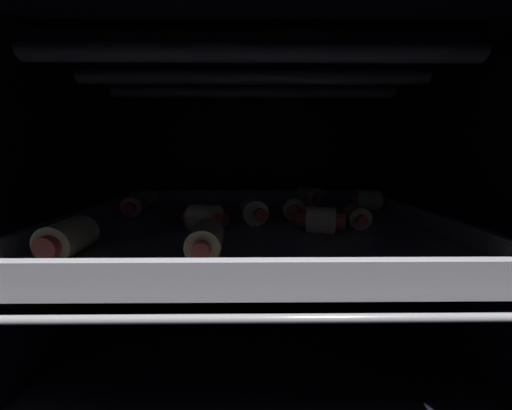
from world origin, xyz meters
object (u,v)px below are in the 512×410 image
at_px(pig_in_blanket_mid_1, 369,200).
at_px(pig_in_blanket_mid_4, 72,238).
at_px(pig_in_blanket_mid_2, 311,197).
at_px(pig_in_blanket_mid_7, 324,220).
at_px(pig_in_blanket_mid_6, 359,216).
at_px(pig_in_blanket_mid_0, 210,241).
at_px(baking_tray_mid, 257,225).
at_px(pig_in_blanket_mid_3, 208,218).
at_px(pig_in_blanket_mid_10, 260,211).
at_px(heating_element, 257,77).
at_px(pig_in_blanket_mid_5, 297,208).
at_px(oven_rack_mid, 257,232).
at_px(pig_in_blanket_mid_9, 147,199).
at_px(pig_in_blanket_mid_8, 137,205).

xyz_separation_m(pig_in_blanket_mid_1, pig_in_blanket_mid_4, (-0.34, -0.18, -0.00)).
bearing_deg(pig_in_blanket_mid_2, pig_in_blanket_mid_7, -96.87).
bearing_deg(pig_in_blanket_mid_1, pig_in_blanket_mid_7, -130.41).
distance_m(pig_in_blanket_mid_4, pig_in_blanket_mid_6, 0.30).
bearing_deg(pig_in_blanket_mid_0, baking_tray_mid, 69.27).
relative_size(pig_in_blanket_mid_3, pig_in_blanket_mid_10, 1.05).
distance_m(heating_element, pig_in_blanket_mid_0, 0.20).
height_order(pig_in_blanket_mid_5, pig_in_blanket_mid_10, pig_in_blanket_mid_10).
xyz_separation_m(pig_in_blanket_mid_3, pig_in_blanket_mid_10, (0.06, 0.03, 0.00)).
distance_m(pig_in_blanket_mid_0, pig_in_blanket_mid_6, 0.19).
height_order(pig_in_blanket_mid_4, pig_in_blanket_mid_6, pig_in_blanket_mid_4).
bearing_deg(pig_in_blanket_mid_1, baking_tray_mid, -156.35).
distance_m(oven_rack_mid, baking_tray_mid, 0.01).
bearing_deg(heating_element, pig_in_blanket_mid_2, 49.40).
height_order(baking_tray_mid, pig_in_blanket_mid_0, pig_in_blanket_mid_0).
relative_size(pig_in_blanket_mid_4, pig_in_blanket_mid_7, 1.04).
relative_size(oven_rack_mid, pig_in_blanket_mid_9, 9.68).
relative_size(pig_in_blanket_mid_0, pig_in_blanket_mid_8, 0.95).
height_order(oven_rack_mid, pig_in_blanket_mid_7, pig_in_blanket_mid_7).
distance_m(heating_element, pig_in_blanket_mid_7, 0.18).
bearing_deg(pig_in_blanket_mid_10, pig_in_blanket_mid_7, -31.71).
relative_size(pig_in_blanket_mid_5, pig_in_blanket_mid_8, 0.81).
relative_size(heating_element, pig_in_blanket_mid_9, 8.13).
relative_size(pig_in_blanket_mid_0, pig_in_blanket_mid_6, 1.28).
distance_m(heating_element, pig_in_blanket_mid_3, 0.17).
height_order(baking_tray_mid, pig_in_blanket_mid_7, pig_in_blanket_mid_7).
bearing_deg(pig_in_blanket_mid_3, pig_in_blanket_mid_8, 143.97).
bearing_deg(pig_in_blanket_mid_2, pig_in_blanket_mid_0, -121.64).
bearing_deg(baking_tray_mid, pig_in_blanket_mid_3, -146.17).
bearing_deg(baking_tray_mid, pig_in_blanket_mid_7, -31.14).
bearing_deg(pig_in_blanket_mid_4, baking_tray_mid, 32.40).
height_order(oven_rack_mid, baking_tray_mid, baking_tray_mid).
bearing_deg(pig_in_blanket_mid_5, pig_in_blanket_mid_1, 24.12).
distance_m(oven_rack_mid, pig_in_blanket_mid_2, 0.14).
bearing_deg(pig_in_blanket_mid_2, pig_in_blanket_mid_6, -75.89).
height_order(pig_in_blanket_mid_3, pig_in_blanket_mid_6, pig_in_blanket_mid_3).
height_order(pig_in_blanket_mid_1, pig_in_blanket_mid_7, pig_in_blanket_mid_1).
xyz_separation_m(pig_in_blanket_mid_0, pig_in_blanket_mid_4, (-0.12, 0.01, 0.00)).
bearing_deg(pig_in_blanket_mid_0, pig_in_blanket_mid_2, 58.36).
bearing_deg(pig_in_blanket_mid_1, pig_in_blanket_mid_0, -139.57).
xyz_separation_m(pig_in_blanket_mid_4, pig_in_blanket_mid_10, (0.17, 0.10, 0.00)).
xyz_separation_m(pig_in_blanket_mid_0, pig_in_blanket_mid_6, (0.16, 0.09, -0.00)).
height_order(pig_in_blanket_mid_1, pig_in_blanket_mid_5, pig_in_blanket_mid_1).
height_order(heating_element, pig_in_blanket_mid_9, heating_element).
xyz_separation_m(pig_in_blanket_mid_5, pig_in_blanket_mid_7, (0.02, -0.07, 0.00)).
height_order(pig_in_blanket_mid_0, pig_in_blanket_mid_6, pig_in_blanket_mid_0).
distance_m(baking_tray_mid, pig_in_blanket_mid_0, 0.12).
relative_size(pig_in_blanket_mid_4, pig_in_blanket_mid_5, 1.18).
distance_m(baking_tray_mid, pig_in_blanket_mid_10, 0.02).
distance_m(pig_in_blanket_mid_3, pig_in_blanket_mid_10, 0.07).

